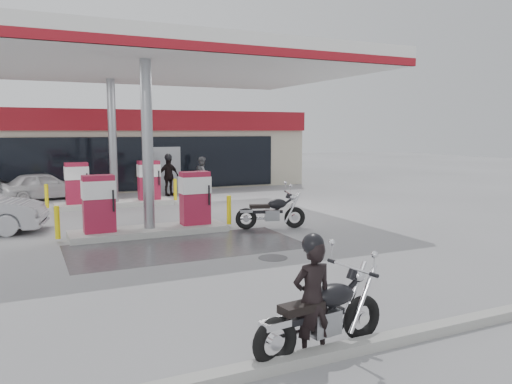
% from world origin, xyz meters
% --- Properties ---
extents(ground, '(90.00, 90.00, 0.00)m').
position_xyz_m(ground, '(0.00, 0.00, 0.00)').
color(ground, gray).
rests_on(ground, ground).
extents(wet_patch, '(6.00, 3.00, 0.00)m').
position_xyz_m(wet_patch, '(0.50, 0.00, 0.00)').
color(wet_patch, '#4C4C4F').
rests_on(wet_patch, ground).
extents(drain_cover, '(0.70, 0.70, 0.01)m').
position_xyz_m(drain_cover, '(2.00, -2.00, 0.00)').
color(drain_cover, '#38383A').
rests_on(drain_cover, ground).
extents(kerb, '(28.00, 0.25, 0.15)m').
position_xyz_m(kerb, '(0.00, -7.00, 0.07)').
color(kerb, gray).
rests_on(kerb, ground).
extents(store_building, '(22.00, 8.22, 4.00)m').
position_xyz_m(store_building, '(0.01, 15.94, 2.01)').
color(store_building, '#BFB7A0').
rests_on(store_building, ground).
extents(canopy, '(16.00, 10.02, 5.51)m').
position_xyz_m(canopy, '(0.00, 5.00, 5.27)').
color(canopy, silver).
rests_on(canopy, ground).
extents(pump_island_near, '(5.14, 1.30, 1.78)m').
position_xyz_m(pump_island_near, '(0.00, 2.00, 0.71)').
color(pump_island_near, '#9E9E99').
rests_on(pump_island_near, ground).
extents(pump_island_far, '(5.14, 1.30, 1.78)m').
position_xyz_m(pump_island_far, '(0.00, 8.00, 0.71)').
color(pump_island_far, '#9E9E99').
rests_on(pump_island_far, ground).
extents(main_motorcycle, '(2.19, 0.84, 1.12)m').
position_xyz_m(main_motorcycle, '(0.31, -6.79, 0.50)').
color(main_motorcycle, black).
rests_on(main_motorcycle, ground).
extents(biker_main, '(0.58, 0.38, 1.58)m').
position_xyz_m(biker_main, '(0.11, -6.82, 0.79)').
color(biker_main, black).
rests_on(biker_main, ground).
extents(parked_motorcycle, '(2.12, 1.05, 1.12)m').
position_xyz_m(parked_motorcycle, '(3.59, 1.19, 0.50)').
color(parked_motorcycle, black).
rests_on(parked_motorcycle, ground).
extents(sedan_white, '(3.79, 2.04, 1.23)m').
position_xyz_m(sedan_white, '(-2.47, 11.20, 0.61)').
color(sedan_white, silver).
rests_on(sedan_white, ground).
extents(attendant, '(0.88, 1.00, 1.75)m').
position_xyz_m(attendant, '(4.68, 10.80, 0.87)').
color(attendant, slate).
rests_on(attendant, ground).
extents(parked_car_right, '(4.12, 2.07, 1.12)m').
position_xyz_m(parked_car_right, '(4.50, 14.00, 0.56)').
color(parked_car_right, gray).
rests_on(parked_car_right, ground).
extents(biker_walking, '(1.16, 0.77, 1.83)m').
position_xyz_m(biker_walking, '(2.82, 10.20, 0.92)').
color(biker_walking, black).
rests_on(biker_walking, ground).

